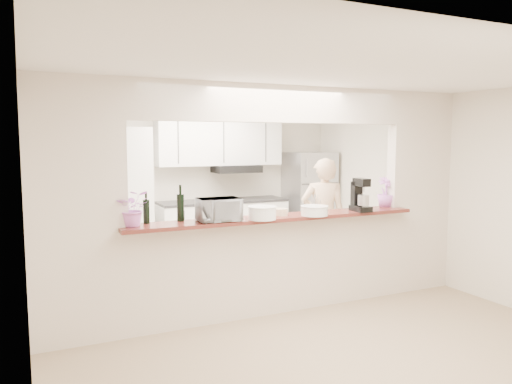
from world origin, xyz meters
TOP-DOWN VIEW (x-y plane):
  - floor at (0.00, 0.00)m, footprint 6.00×6.00m
  - tile_overlay at (0.00, 1.55)m, footprint 5.00×2.90m
  - partition at (0.00, 0.00)m, footprint 5.00×0.15m
  - bar_counter at (0.00, -0.00)m, footprint 3.40×0.38m
  - kitchen_cabinets at (-0.19, 2.72)m, footprint 3.15×0.62m
  - refrigerator at (2.05, 2.65)m, footprint 0.75×0.70m
  - flower_left at (-1.55, -0.04)m, footprint 0.35×0.32m
  - wine_bottle_a at (-1.05, 0.07)m, footprint 0.07×0.07m
  - wine_bottle_b at (-1.40, 0.07)m, footprint 0.06×0.06m
  - toaster_oven at (-0.70, -0.10)m, footprint 0.44×0.30m
  - serving_bowls at (-0.70, -0.06)m, footprint 0.30×0.30m
  - plate_stack_a at (-0.25, -0.19)m, footprint 0.30×0.30m
  - plate_stack_b at (0.39, -0.19)m, footprint 0.31×0.31m
  - red_bowl at (-0.15, 0.08)m, footprint 0.15×0.15m
  - tan_bowl at (0.05, -0.03)m, footprint 0.16×0.16m
  - utensil_caddy at (0.50, 0.05)m, footprint 0.25×0.20m
  - stand_mixer at (1.04, -0.14)m, footprint 0.18×0.27m
  - flower_right at (1.57, 0.05)m, footprint 0.26×0.26m
  - person at (1.20, 0.87)m, footprint 0.72×0.64m

SIDE VIEW (x-z plane):
  - floor at x=0.00m, z-range 0.00..0.00m
  - tile_overlay at x=0.00m, z-range 0.00..0.01m
  - bar_counter at x=0.00m, z-range 0.03..1.12m
  - person at x=1.20m, z-range 0.00..1.66m
  - refrigerator at x=2.05m, z-range 0.00..1.70m
  - kitchen_cabinets at x=-0.19m, z-range -0.15..2.10m
  - red_bowl at x=-0.15m, z-range 1.09..1.16m
  - tan_bowl at x=0.05m, z-range 1.09..1.17m
  - plate_stack_b at x=0.39m, z-range 1.09..1.20m
  - plate_stack_a at x=-0.25m, z-range 1.09..1.23m
  - utensil_caddy at x=0.50m, z-range 1.07..1.27m
  - serving_bowls at x=-0.70m, z-range 1.09..1.29m
  - toaster_oven at x=-0.70m, z-range 1.09..1.33m
  - wine_bottle_b at x=-1.40m, z-range 1.06..1.37m
  - wine_bottle_a at x=-1.05m, z-range 1.05..1.42m
  - stand_mixer at x=1.04m, z-range 1.07..1.45m
  - flower_left at x=-1.55m, z-range 1.09..1.44m
  - flower_right at x=1.57m, z-range 1.09..1.46m
  - partition at x=0.00m, z-range 0.23..2.73m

